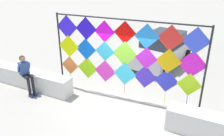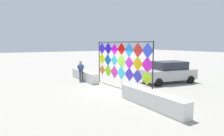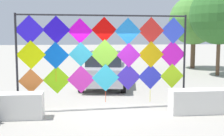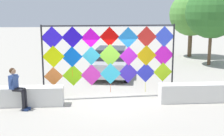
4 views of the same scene
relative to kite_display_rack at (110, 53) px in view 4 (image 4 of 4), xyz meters
name	(u,v)px [view 4 (image 4 of 4)]	position (x,y,z in m)	size (l,w,h in m)	color
ground	(112,101)	(0.00, -0.63, -1.91)	(120.00, 120.00, 0.00)	#9E998E
plaza_ledge_left	(10,97)	(-4.01, -0.99, -1.53)	(4.13, 0.60, 0.76)	silver
plaza_ledge_right	(209,92)	(4.01, -0.99, -1.53)	(4.13, 0.60, 0.76)	silver
kite_display_rack	(110,53)	(0.00, 0.00, 0.00)	(5.71, 0.49, 3.14)	#232328
seated_vendor	(17,85)	(-3.63, -1.45, -0.95)	(0.76, 0.59, 1.60)	black
parked_car	(111,62)	(0.32, 4.10, -1.08)	(2.56, 4.45, 1.64)	#B7B7BC
tree_far_right	(192,15)	(7.35, 10.99, 1.50)	(3.51, 3.51, 5.23)	brown
tree_palm_like	(212,14)	(7.49, 7.37, 1.60)	(3.54, 3.76, 5.39)	brown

